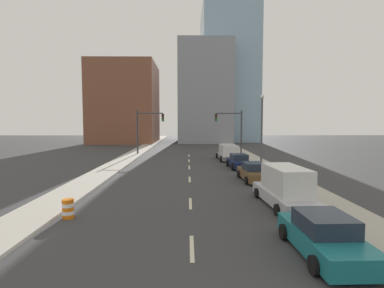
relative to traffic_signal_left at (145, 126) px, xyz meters
name	(u,v)px	position (x,y,z in m)	size (l,w,h in m)	color
sidewalk_left	(142,149)	(-1.62, 7.08, -4.01)	(2.61, 92.84, 0.15)	#ADA89E
sidewalk_right	(236,149)	(14.27, 7.08, -4.01)	(2.61, 92.84, 0.15)	#ADA89E
lane_stripe_at_7m	(192,248)	(6.33, -32.21, -4.08)	(0.16, 2.40, 0.01)	beige
lane_stripe_at_13m	(190,203)	(6.33, -26.02, -4.08)	(0.16, 2.40, 0.01)	beige
lane_stripe_at_21m	(190,179)	(6.33, -18.75, -4.08)	(0.16, 2.40, 0.01)	beige
lane_stripe_at_27m	(189,167)	(6.33, -12.30, -4.08)	(0.16, 2.40, 0.01)	beige
lane_stripe_at_32m	(189,161)	(6.33, -6.93, -4.08)	(0.16, 2.40, 0.01)	beige
lane_stripe_at_38m	(189,155)	(6.33, -1.37, -4.08)	(0.16, 2.40, 0.01)	beige
building_brick_left	(126,104)	(-8.04, 25.76, 4.79)	(14.00, 16.00, 17.75)	brown
building_office_center	(204,95)	(10.05, 29.76, 7.15)	(12.00, 20.00, 22.47)	gray
building_glass_right	(227,75)	(16.27, 33.76, 12.44)	(13.00, 20.00, 33.06)	#8CADC6
traffic_signal_left	(145,126)	(0.00, 0.00, 0.00)	(3.96, 0.35, 6.36)	#38383D
traffic_signal_right	(234,126)	(12.86, 0.00, 0.00)	(3.96, 0.35, 6.36)	#38383D
traffic_barrel	(68,209)	(0.25, -28.63, -3.61)	(0.56, 0.56, 0.95)	orange
street_lamp	(262,124)	(14.16, -11.05, 0.39)	(0.44, 0.44, 7.65)	#4C4C51
sedan_teal	(324,236)	(11.07, -32.83, -3.41)	(2.24, 4.62, 1.49)	#196B75
box_truck_silver	(285,188)	(11.66, -26.67, -3.03)	(2.50, 5.96, 2.27)	#B2B2BC
sedan_brown	(254,172)	(11.52, -19.33, -3.42)	(2.22, 4.58, 1.47)	brown
sedan_navy	(239,162)	(11.44, -12.75, -3.42)	(2.25, 4.52, 1.45)	#141E47
box_truck_gray	(228,153)	(11.20, -6.33, -3.18)	(2.62, 6.23, 1.89)	slate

